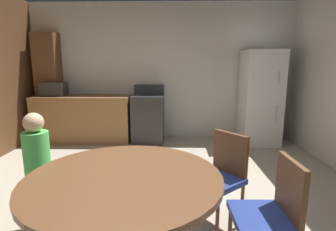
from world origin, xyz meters
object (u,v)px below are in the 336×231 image
object	(u,v)px
oven_range	(148,118)
microwave	(54,89)
refrigerator	(260,98)
dining_table	(125,196)
chair_east	(272,211)
chair_northeast	(222,173)
person_child	(38,169)

from	to	relation	value
oven_range	microwave	size ratio (longest dim) A/B	2.50
oven_range	refrigerator	distance (m)	2.18
oven_range	dining_table	distance (m)	3.34
oven_range	microwave	world-z (taller)	microwave
refrigerator	microwave	bearing A→B (deg)	179.27
oven_range	refrigerator	world-z (taller)	refrigerator
oven_range	chair_east	world-z (taller)	oven_range
dining_table	chair_northeast	xyz separation A→B (m)	(0.78, 0.65, -0.11)
chair_east	chair_northeast	size ratio (longest dim) A/B	1.00
microwave	chair_northeast	xyz separation A→B (m)	(2.77, -2.68, -0.53)
oven_range	person_child	distance (m)	2.90
oven_range	chair_northeast	world-z (taller)	oven_range
microwave	person_child	distance (m)	3.06
refrigerator	chair_east	xyz separation A→B (m)	(-0.95, -3.26, -0.38)
chair_northeast	oven_range	bearing A→B (deg)	-110.10
dining_table	chair_northeast	bearing A→B (deg)	39.68
dining_table	person_child	world-z (taller)	person_child
chair_northeast	refrigerator	bearing A→B (deg)	-153.95
oven_range	dining_table	size ratio (longest dim) A/B	0.83
microwave	dining_table	size ratio (longest dim) A/B	0.33
microwave	dining_table	xyz separation A→B (m)	(2.00, -3.33, -0.42)
microwave	person_child	size ratio (longest dim) A/B	0.40
chair_east	chair_northeast	xyz separation A→B (m)	(-0.23, 0.63, 0.00)
microwave	chair_east	xyz separation A→B (m)	(3.01, -3.31, -0.53)
refrigerator	oven_range	bearing A→B (deg)	178.56
refrigerator	dining_table	bearing A→B (deg)	-120.95
chair_east	microwave	bearing A→B (deg)	-48.81
microwave	chair_northeast	world-z (taller)	microwave
dining_table	chair_east	bearing A→B (deg)	1.11
chair_east	chair_northeast	world-z (taller)	same
microwave	chair_northeast	size ratio (longest dim) A/B	0.51
refrigerator	chair_northeast	world-z (taller)	refrigerator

